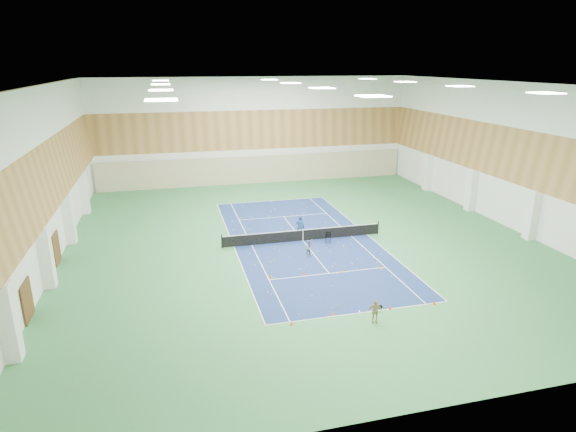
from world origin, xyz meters
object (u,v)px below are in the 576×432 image
Objects in this scene: child_court at (310,248)px; ball_cart at (328,238)px; tennis_net at (303,234)px; coach at (300,227)px; child_apron at (375,311)px.

ball_cart is (2.17, 2.22, -0.19)m from child_court.
child_court is 3.11m from ball_cart.
tennis_net is 6.70× the size of coach.
coach is 13.69m from child_apron.
coach reaches higher than ball_cart.
tennis_net reaches higher than ball_cart.
tennis_net is 2.00m from ball_cart.
coach is 2.48m from ball_cart.
coach reaches higher than child_court.
tennis_net is 3.13m from child_court.
coach is at bearing 158.71° from ball_cart.
child_apron is (0.35, -12.99, 0.11)m from tennis_net.
child_court is at bearing 105.59° from coach.
ball_cart is at bearing 37.20° from child_court.
coach is 1.44× the size of child_apron.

